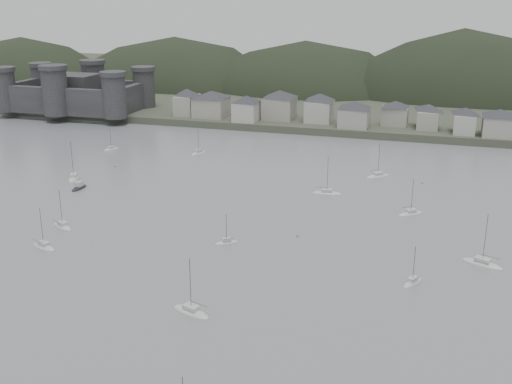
% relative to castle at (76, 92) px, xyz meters
% --- Properties ---
extents(ground, '(900.00, 900.00, 0.00)m').
position_rel_castle_xyz_m(ground, '(120.00, -179.80, -10.96)').
color(ground, slate).
rests_on(ground, ground).
extents(far_shore_land, '(900.00, 250.00, 3.00)m').
position_rel_castle_xyz_m(far_shore_land, '(120.00, 115.20, -9.46)').
color(far_shore_land, '#383D2D').
rests_on(far_shore_land, ground).
extents(forested_ridge, '(851.55, 103.94, 102.57)m').
position_rel_castle_xyz_m(forested_ridge, '(124.83, 89.60, -22.25)').
color(forested_ridge, black).
rests_on(forested_ridge, ground).
extents(castle, '(66.00, 43.00, 20.00)m').
position_rel_castle_xyz_m(castle, '(0.00, 0.00, 0.00)').
color(castle, '#2D2D30').
rests_on(castle, far_shore_land).
extents(waterfront_town, '(451.48, 28.46, 12.92)m').
position_rel_castle_xyz_m(waterfront_town, '(170.59, 3.54, -2.30)').
color(waterfront_town, '#9A988D').
rests_on(waterfront_town, far_shore_land).
extents(sailboat_lead, '(8.78, 5.33, 11.44)m').
position_rel_castle_xyz_m(sailboat_lead, '(124.36, -158.85, -10.79)').
color(sailboat_lead, beige).
rests_on(sailboat_lead, ground).
extents(moored_fleet, '(266.11, 151.46, 13.31)m').
position_rel_castle_xyz_m(moored_fleet, '(101.43, -120.67, -10.79)').
color(moored_fleet, beige).
rests_on(moored_fleet, ground).
extents(motor_launch_far, '(2.56, 6.93, 3.67)m').
position_rel_castle_xyz_m(motor_launch_far, '(63.51, -99.38, -10.66)').
color(motor_launch_far, black).
rests_on(motor_launch_far, ground).
extents(mooring_buoys, '(119.36, 126.86, 0.70)m').
position_rel_castle_xyz_m(mooring_buoys, '(113.04, -123.80, -10.81)').
color(mooring_buoys, '#BD7D3F').
rests_on(mooring_buoys, ground).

